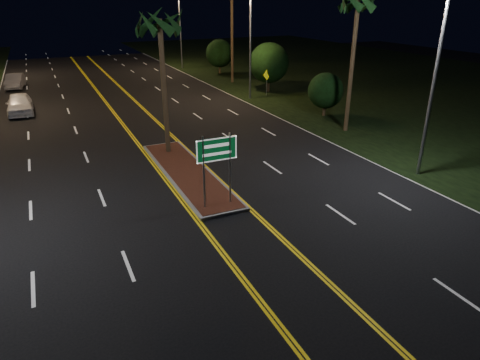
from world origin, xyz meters
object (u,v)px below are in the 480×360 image
streetlight_right_near (431,64)px  palm_median (160,23)px  streetlight_right_far (177,22)px  car_far (15,80)px  median_island (187,173)px  streetlight_right_mid (246,33)px  highway_sign (217,156)px  palm_right_near (358,3)px  shrub_mid (269,63)px  shrub_far (219,53)px  car_near (19,102)px  shrub_near (326,91)px  warning_sign (267,78)px

streetlight_right_near → palm_median: 13.69m
streetlight_right_far → streetlight_right_near: bearing=-90.0°
palm_median → car_far: (-8.47, 25.84, -6.46)m
median_island → palm_median: size_ratio=1.23×
car_far → palm_median: bearing=-64.7°
median_island → streetlight_right_mid: (10.61, 15.00, 5.57)m
streetlight_right_near → streetlight_right_mid: size_ratio=1.00×
median_island → streetlight_right_mid: 19.20m
streetlight_right_near → car_far: 39.59m
highway_sign → palm_right_near: 15.55m
streetlight_right_near → shrub_mid: (3.39, 22.00, -2.93)m
palm_right_near → shrub_mid: palm_right_near is taller
shrub_mid → shrub_far: size_ratio=1.17×
palm_median → shrub_far: palm_median is taller
streetlight_right_mid → car_near: size_ratio=1.64×
palm_right_near → car_near: 26.19m
shrub_mid → car_far: 25.71m
car_far → palm_right_near: bearing=-44.3°
streetlight_right_far → car_far: 20.49m
palm_median → shrub_mid: 19.97m
highway_sign → shrub_near: 17.55m
shrub_mid → warning_sign: size_ratio=1.90×
streetlight_right_far → shrub_near: 28.39m
streetlight_right_near → warning_sign: streetlight_right_near is taller
highway_sign → streetlight_right_near: size_ratio=0.36×
highway_sign → palm_right_near: size_ratio=0.34×
shrub_mid → shrub_far: bearing=91.0°
shrub_near → shrub_far: size_ratio=0.83×
car_near → shrub_far: bearing=27.4°
median_island → highway_sign: size_ratio=3.20×
warning_sign → streetlight_right_near: bearing=-117.4°
car_near → car_far: (-0.53, 11.68, -0.10)m
median_island → shrub_far: shrub_far is taller
streetlight_right_far → car_near: bearing=-136.9°
palm_right_near → warning_sign: palm_right_near is taller
palm_right_near → warning_sign: bearing=87.7°
palm_median → shrub_far: size_ratio=2.10×
car_near → car_far: size_ratio=1.13×
streetlight_right_near → car_near: size_ratio=1.64×
shrub_mid → warning_sign: (-1.00, -1.47, -1.16)m
streetlight_right_mid → palm_median: 15.73m
median_island → palm_right_near: 15.21m
shrub_far → shrub_mid: bearing=-89.0°
shrub_near → car_near: size_ratio=0.60×
highway_sign → car_far: bearing=104.2°
median_island → shrub_far: bearing=64.6°
median_island → shrub_mid: bearing=50.5°
shrub_mid → streetlight_right_far: bearing=100.7°
streetlight_right_far → car_far: size_ratio=1.85×
streetlight_right_near → palm_median: streetlight_right_near is taller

